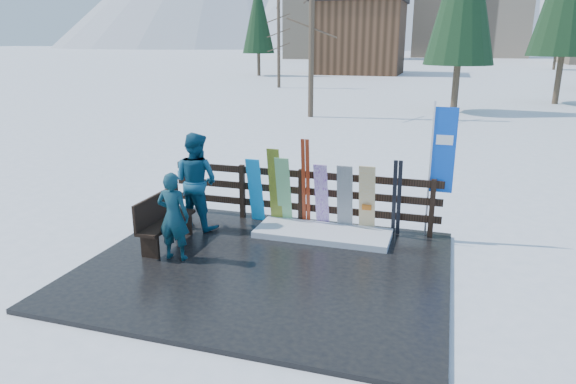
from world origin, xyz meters
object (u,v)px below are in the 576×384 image
(snowboard_0, at_px, (255,190))
(snowboard_2, at_px, (275,187))
(bench, at_px, (163,218))
(person_back, at_px, (196,181))
(snowboard_3, at_px, (322,196))
(person_front, at_px, (173,216))
(snowboard_1, at_px, (284,191))
(rental_flag, at_px, (440,155))
(snowboard_5, at_px, (367,200))
(snowboard_4, at_px, (345,199))

(snowboard_0, distance_m, snowboard_2, 0.44)
(bench, bearing_deg, person_back, 81.25)
(snowboard_3, relative_size, person_front, 0.92)
(snowboard_2, xyz_separation_m, person_back, (-1.45, -0.62, 0.17))
(snowboard_2, bearing_deg, bench, -133.87)
(bench, relative_size, snowboard_3, 1.05)
(snowboard_3, height_order, person_back, person_back)
(bench, height_order, snowboard_2, snowboard_2)
(snowboard_1, relative_size, snowboard_3, 1.04)
(snowboard_0, bearing_deg, snowboard_2, 0.00)
(snowboard_2, bearing_deg, rental_flag, 4.88)
(snowboard_2, relative_size, snowboard_5, 1.14)
(bench, height_order, snowboard_4, snowboard_4)
(bench, distance_m, snowboard_5, 3.87)
(snowboard_3, bearing_deg, snowboard_2, 180.00)
(person_front, bearing_deg, snowboard_2, -120.15)
(bench, distance_m, snowboard_2, 2.34)
(snowboard_3, height_order, snowboard_4, snowboard_3)
(snowboard_0, distance_m, snowboard_4, 1.87)
(snowboard_0, distance_m, rental_flag, 3.71)
(snowboard_0, height_order, person_back, person_back)
(snowboard_4, distance_m, person_back, 2.97)
(snowboard_4, xyz_separation_m, rental_flag, (1.72, 0.27, 0.92))
(snowboard_4, relative_size, rental_flag, 0.53)
(snowboard_0, bearing_deg, snowboard_5, 0.00)
(snowboard_1, bearing_deg, person_back, -159.05)
(bench, distance_m, person_front, 0.76)
(bench, xyz_separation_m, snowboard_4, (3.05, 1.67, 0.17))
(snowboard_5, xyz_separation_m, person_front, (-2.97, -2.17, 0.07))
(snowboard_0, distance_m, snowboard_1, 0.61)
(bench, bearing_deg, snowboard_4, 28.75)
(person_back, bearing_deg, bench, 92.82)
(bench, xyz_separation_m, person_back, (0.16, 1.05, 0.46))
(snowboard_1, height_order, snowboard_5, snowboard_1)
(snowboard_5, xyz_separation_m, person_back, (-3.32, -0.62, 0.27))
(snowboard_4, height_order, snowboard_5, snowboard_5)
(bench, height_order, rental_flag, rental_flag)
(person_front, relative_size, person_back, 0.79)
(snowboard_0, distance_m, snowboard_5, 2.30)
(snowboard_2, bearing_deg, snowboard_1, 0.00)
(snowboard_1, distance_m, person_back, 1.76)
(snowboard_2, distance_m, snowboard_5, 1.88)
(bench, xyz_separation_m, person_front, (0.51, -0.50, 0.26))
(rental_flag, height_order, person_front, rental_flag)
(bench, height_order, snowboard_1, snowboard_1)
(snowboard_1, relative_size, snowboard_2, 0.90)
(snowboard_2, xyz_separation_m, person_front, (-1.10, -2.17, -0.03))
(snowboard_3, relative_size, snowboard_4, 1.03)
(snowboard_5, height_order, rental_flag, rental_flag)
(bench, xyz_separation_m, rental_flag, (4.77, 1.94, 1.09))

